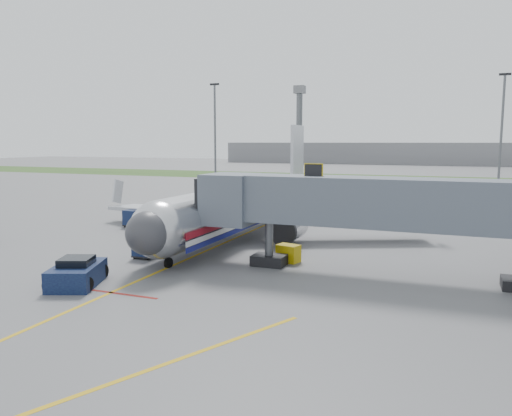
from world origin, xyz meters
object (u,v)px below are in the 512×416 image
at_px(airliner, 246,205).
at_px(ramp_worker, 154,224).
at_px(belt_loader, 153,222).
at_px(pushback_tug, 77,274).

bearing_deg(airliner, ramp_worker, -158.13).
distance_m(airliner, belt_loader, 10.24).
xyz_separation_m(airliner, pushback_tug, (-2.75, -18.75, -1.96)).
height_order(airliner, pushback_tug, airliner).
height_order(pushback_tug, ramp_worker, ramp_worker).
xyz_separation_m(airliner, ramp_worker, (-7.68, -3.08, -1.80)).
height_order(belt_loader, ramp_worker, belt_loader).
xyz_separation_m(airliner, belt_loader, (-9.99, 0.16, -2.20)).
relative_size(airliner, belt_loader, 9.40).
bearing_deg(pushback_tug, belt_loader, 110.98).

